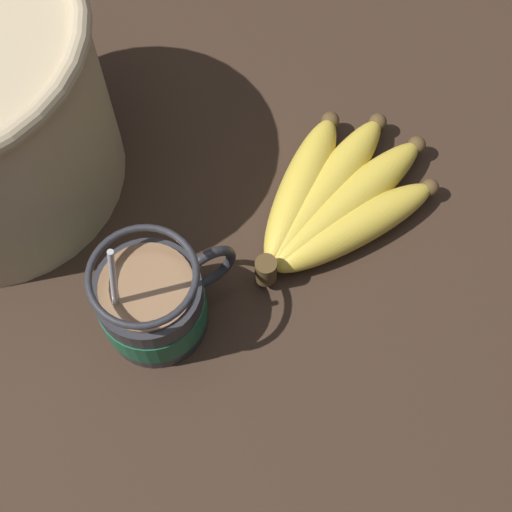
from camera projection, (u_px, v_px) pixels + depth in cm
name	position (u px, v px, depth cm)	size (l,w,h in cm)	color
table	(178.00, 282.00, 68.61)	(129.88, 129.88, 3.69)	#332319
coffee_mug	(154.00, 302.00, 61.22)	(13.02, 9.31, 15.94)	#28282D
banana_bunch	(333.00, 201.00, 68.09)	(22.16, 15.08, 4.32)	#4C381E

